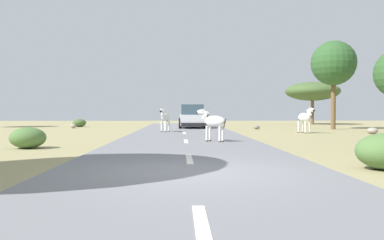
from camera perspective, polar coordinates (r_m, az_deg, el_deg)
name	(u,v)px	position (r m, az deg, el deg)	size (l,w,h in m)	color
ground_plane	(189,173)	(8.17, -0.47, -7.78)	(90.00, 90.00, 0.00)	#998E60
road	(192,172)	(8.17, -0.06, -7.60)	(6.00, 64.00, 0.05)	slate
lane_markings	(193,179)	(7.18, 0.17, -8.61)	(0.16, 56.00, 0.01)	silver
zebra_0	(165,118)	(23.52, -3.98, 0.33)	(0.65, 1.48, 1.42)	silver
zebra_1	(213,122)	(16.00, 3.09, -0.23)	(1.26, 1.03, 1.37)	silver
zebra_2	(305,118)	(23.91, 16.13, 0.34)	(0.73, 1.59, 1.54)	silver
car_0	(191,116)	(37.11, -0.17, 0.60)	(2.24, 4.45, 1.74)	white
car_1	(192,117)	(29.44, 0.03, 0.43)	(2.04, 4.35, 1.74)	silver
tree_3	(334,64)	(29.82, 19.92, 7.73)	(3.16, 3.16, 6.29)	brown
tree_5	(313,91)	(40.17, 17.14, 4.00)	(5.24, 5.24, 4.16)	brown
bush_0	(28,138)	(14.67, -22.79, -2.40)	(1.23, 1.11, 0.74)	#4C7038
bush_3	(79,123)	(33.55, -16.07, -0.41)	(1.08, 0.97, 0.65)	#425B2D
rock_0	(372,131)	(24.47, 24.78, -1.42)	(0.59, 0.65, 0.36)	gray
rock_2	(257,127)	(28.44, 9.39, -1.05)	(0.45, 0.40, 0.28)	gray
rock_3	(73,126)	(30.96, -16.89, -0.85)	(0.43, 0.37, 0.33)	gray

